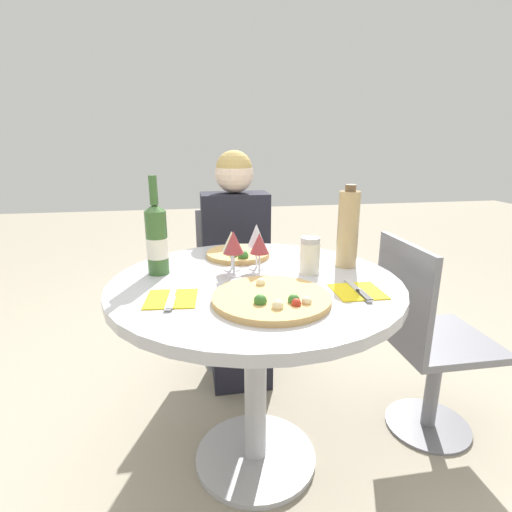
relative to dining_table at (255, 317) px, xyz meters
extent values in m
plane|color=#9E937F|center=(0.00, 0.00, -0.61)|extent=(12.00, 12.00, 0.00)
cylinder|color=#B2B2B7|center=(0.00, 0.00, -0.60)|extent=(0.47, 0.47, 0.02)
cylinder|color=#B2B2B7|center=(0.00, 0.00, -0.24)|extent=(0.08, 0.08, 0.69)
cylinder|color=#B7B7BC|center=(0.00, 0.00, 0.12)|extent=(0.99, 0.99, 0.04)
cylinder|color=slate|center=(0.02, 0.74, -0.61)|extent=(0.36, 0.36, 0.01)
cylinder|color=slate|center=(0.02, 0.74, -0.41)|extent=(0.06, 0.06, 0.40)
cube|color=slate|center=(0.02, 0.74, -0.19)|extent=(0.40, 0.40, 0.03)
cube|color=slate|center=(0.02, 0.92, 0.02)|extent=(0.40, 0.02, 0.41)
cube|color=black|center=(0.02, 0.58, -0.40)|extent=(0.29, 0.31, 0.43)
cube|color=black|center=(0.02, 0.74, 0.08)|extent=(0.34, 0.19, 0.52)
sphere|color=beige|center=(0.02, 0.74, 0.44)|extent=(0.19, 0.19, 0.19)
sphere|color=tan|center=(0.02, 0.74, 0.46)|extent=(0.18, 0.18, 0.18)
cylinder|color=slate|center=(0.78, 0.06, -0.61)|extent=(0.36, 0.36, 0.01)
cylinder|color=slate|center=(0.78, 0.06, -0.41)|extent=(0.06, 0.06, 0.40)
cube|color=slate|center=(0.78, 0.06, -0.19)|extent=(0.40, 0.40, 0.03)
cube|color=slate|center=(0.59, 0.06, 0.02)|extent=(0.02, 0.40, 0.41)
cylinder|color=tan|center=(0.02, -0.20, 0.15)|extent=(0.35, 0.35, 0.02)
sphere|color=beige|center=(0.10, -0.27, 0.16)|extent=(0.03, 0.03, 0.03)
sphere|color=#336B28|center=(0.07, -0.26, 0.17)|extent=(0.03, 0.03, 0.03)
sphere|color=beige|center=(0.00, -0.10, 0.17)|extent=(0.03, 0.03, 0.03)
sphere|color=#B22D1E|center=(0.07, -0.28, 0.16)|extent=(0.03, 0.03, 0.03)
sphere|color=#336B28|center=(-0.03, -0.25, 0.17)|extent=(0.04, 0.04, 0.04)
sphere|color=beige|center=(0.01, -0.29, 0.17)|extent=(0.03, 0.03, 0.03)
cylinder|color=tan|center=(-0.02, 0.29, 0.15)|extent=(0.26, 0.26, 0.02)
sphere|color=beige|center=(-0.06, 0.28, 0.17)|extent=(0.04, 0.04, 0.04)
sphere|color=#336B28|center=(-0.04, 0.27, 0.17)|extent=(0.04, 0.04, 0.04)
sphere|color=#336B28|center=(-0.01, 0.20, 0.17)|extent=(0.04, 0.04, 0.04)
sphere|color=#336B28|center=(-0.05, 0.22, 0.16)|extent=(0.03, 0.03, 0.03)
sphere|color=#B22D1E|center=(-0.06, 0.26, 0.17)|extent=(0.04, 0.04, 0.04)
sphere|color=beige|center=(-0.07, 0.29, 0.17)|extent=(0.03, 0.03, 0.03)
sphere|color=beige|center=(-0.03, 0.25, 0.17)|extent=(0.04, 0.04, 0.04)
cylinder|color=#38602D|center=(-0.33, 0.12, 0.25)|extent=(0.07, 0.07, 0.23)
cone|color=#38602D|center=(-0.33, 0.12, 0.38)|extent=(0.07, 0.07, 0.03)
cylinder|color=#38602D|center=(-0.33, 0.12, 0.44)|extent=(0.03, 0.03, 0.10)
cylinder|color=silver|center=(-0.33, 0.12, 0.23)|extent=(0.08, 0.08, 0.07)
cylinder|color=tan|center=(0.36, 0.09, 0.28)|extent=(0.08, 0.08, 0.28)
cylinder|color=brown|center=(0.36, 0.09, 0.43)|extent=(0.04, 0.04, 0.02)
cylinder|color=silver|center=(0.20, 0.04, 0.20)|extent=(0.07, 0.07, 0.11)
cylinder|color=#B2B2B7|center=(0.20, 0.04, 0.26)|extent=(0.07, 0.07, 0.02)
cylinder|color=silver|center=(0.02, 0.06, 0.14)|extent=(0.06, 0.06, 0.00)
cylinder|color=silver|center=(0.02, 0.06, 0.18)|extent=(0.01, 0.01, 0.07)
cone|color=#9E383D|center=(0.02, 0.06, 0.25)|extent=(0.07, 0.07, 0.07)
cylinder|color=silver|center=(0.02, 0.12, 0.14)|extent=(0.06, 0.06, 0.00)
cylinder|color=silver|center=(0.02, 0.12, 0.18)|extent=(0.01, 0.01, 0.08)
cone|color=silver|center=(0.02, 0.12, 0.27)|extent=(0.07, 0.07, 0.08)
cylinder|color=silver|center=(-0.07, 0.12, 0.14)|extent=(0.06, 0.06, 0.00)
cylinder|color=silver|center=(-0.07, 0.12, 0.18)|extent=(0.01, 0.01, 0.07)
cone|color=beige|center=(-0.07, 0.12, 0.25)|extent=(0.07, 0.07, 0.07)
cylinder|color=silver|center=(-0.07, 0.06, 0.14)|extent=(0.06, 0.06, 0.00)
cylinder|color=silver|center=(-0.07, 0.06, 0.18)|extent=(0.01, 0.01, 0.08)
cone|color=#9E383D|center=(-0.07, 0.06, 0.26)|extent=(0.07, 0.07, 0.08)
cube|color=yellow|center=(-0.28, -0.13, 0.14)|extent=(0.16, 0.16, 0.00)
cube|color=silver|center=(-0.28, -0.13, 0.15)|extent=(0.03, 0.19, 0.00)
cube|color=silver|center=(-0.28, -0.18, 0.15)|extent=(0.03, 0.09, 0.00)
cube|color=yellow|center=(0.30, -0.17, 0.14)|extent=(0.15, 0.15, 0.00)
cube|color=silver|center=(0.30, -0.17, 0.15)|extent=(0.02, 0.19, 0.00)
cube|color=black|center=(0.30, -0.21, 0.15)|extent=(0.02, 0.09, 0.00)
camera|label=1|loc=(-0.21, -1.27, 0.60)|focal=28.00mm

